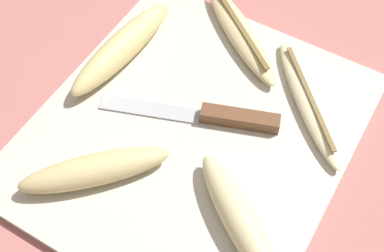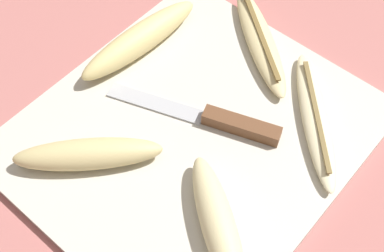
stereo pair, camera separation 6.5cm
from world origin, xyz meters
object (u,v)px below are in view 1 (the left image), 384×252
Objects in this scene: knife at (222,116)px; banana_golden_short at (122,47)px; banana_pale_long at (309,101)px; banana_spotted_left at (95,170)px; banana_soft_right at (239,218)px; banana_ripe_center at (240,33)px.

banana_golden_short reaches higher than knife.
banana_pale_long reaches higher than knife.
banana_spotted_left is at bearing 129.47° from knife.
banana_soft_right and banana_spotted_left have the same top height.
banana_ripe_center is (0.11, -0.12, -0.01)m from banana_golden_short.
banana_ripe_center is at bearing -47.01° from banana_golden_short.
banana_pale_long is at bearing -78.08° from banana_golden_short.
banana_spotted_left reaches higher than knife.
banana_soft_right is 0.17m from banana_spotted_left.
banana_golden_short is 0.26m from banana_pale_long.
banana_spotted_left is (-0.03, 0.17, -0.00)m from banana_soft_right.
banana_soft_right is 0.28m from banana_ripe_center.
banana_pale_long is (0.22, -0.17, -0.01)m from banana_spotted_left.
banana_spotted_left is at bearing 100.42° from banana_soft_right.
banana_pale_long is (0.05, -0.25, -0.01)m from banana_golden_short.
banana_soft_right is 0.92× the size of banana_pale_long.
banana_golden_short is (0.14, 0.25, 0.00)m from banana_soft_right.
banana_golden_short is (0.02, 0.17, 0.01)m from knife.
banana_ripe_center is at bearing -0.85° from knife.
banana_pale_long is at bearing -67.30° from knife.
banana_pale_long is at bearing -0.10° from banana_soft_right.
knife is at bearing -98.02° from banana_golden_short.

